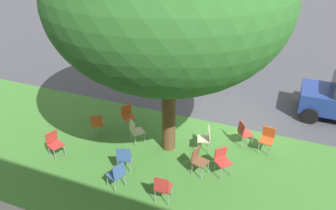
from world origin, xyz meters
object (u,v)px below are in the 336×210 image
chair_2 (267,138)px  chair_1 (54,142)px  street_tree (169,0)px  chair_4 (206,137)px  chair_8 (222,159)px  chair_10 (97,123)px  chair_9 (244,132)px  chair_3 (135,130)px  chair_0 (128,115)px  chair_7 (163,187)px  chair_11 (117,174)px  chair_6 (124,157)px  chair_5 (199,159)px

chair_2 → chair_1: bearing=23.7°
street_tree → chair_1: size_ratio=8.26×
chair_4 → chair_8: (-0.76, 0.91, 0.00)m
chair_10 → chair_9: bearing=-164.6°
chair_3 → chair_10: same height
chair_0 → chair_10: same height
chair_4 → chair_8: bearing=129.9°
chair_1 → chair_10: 1.61m
chair_3 → chair_7: size_ratio=1.00×
chair_2 → chair_10: bearing=12.8°
chair_10 → chair_8: bearing=175.8°
chair_11 → chair_4: bearing=-124.9°
chair_8 → chair_9: same height
chair_0 → chair_7: 3.90m
chair_6 → chair_4: bearing=-136.7°
chair_3 → chair_10: (1.43, 0.10, 0.00)m
chair_10 → chair_11: 2.80m
chair_8 → chair_4: bearing=-50.1°
street_tree → chair_0: street_tree is taller
chair_2 → chair_3: bearing=15.8°
chair_3 → chair_7: bearing=131.1°
chair_8 → chair_9: 1.69m
chair_1 → chair_3: 2.62m
street_tree → chair_1: (3.23, 1.74, -4.32)m
chair_9 → chair_10: bearing=15.4°
chair_3 → chair_0: bearing=-48.1°
chair_4 → chair_6: (2.00, 1.89, 0.00)m
chair_0 → chair_5: bearing=154.8°
chair_10 → chair_7: bearing=148.2°
chair_1 → chair_9: same height
chair_2 → chair_5: size_ratio=1.00×
chair_4 → chair_5: bearing=95.1°
street_tree → chair_2: 5.38m
chair_6 → chair_7: 1.72m
chair_2 → chair_5: same height
chair_4 → chair_2: bearing=-159.4°
chair_2 → chair_4: 1.99m
chair_5 → chair_7: 1.56m
chair_5 → chair_10: 3.89m
chair_3 → chair_4: same height
chair_1 → chair_4: (-4.41, -2.05, 0.00)m
chair_1 → chair_10: (-0.66, -1.47, 0.00)m
chair_3 → chair_9: same height
chair_3 → chair_10: size_ratio=1.00×
chair_0 → chair_11: (-1.20, 2.92, 0.00)m
chair_0 → chair_7: same height
chair_3 → chair_9: (-3.41, -1.23, 0.00)m
chair_1 → chair_9: bearing=-153.1°
chair_3 → chair_7: 2.84m
chair_0 → chair_5: size_ratio=1.00×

